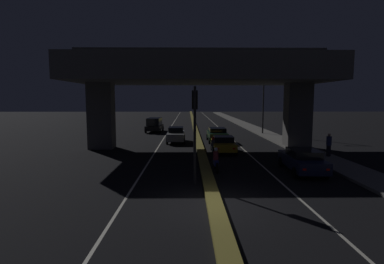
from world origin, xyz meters
TOP-DOWN VIEW (x-y plane):
  - ground_plane at (0.00, 0.00)m, footprint 200.00×200.00m
  - lane_line_left_inner at (-3.79, 35.00)m, footprint 0.12×126.00m
  - lane_line_right_inner at (3.79, 35.00)m, footprint 0.12×126.00m
  - median_divider at (0.00, 35.00)m, footprint 0.65×126.00m
  - sidewalk_right at (8.76, 28.00)m, footprint 2.42×126.00m
  - elevated_overpass at (0.00, 14.95)m, footprint 21.94×9.27m
  - traffic_light_left_of_median at (-0.72, 3.51)m, footprint 0.30×0.49m
  - street_lamp at (8.00, 25.52)m, footprint 2.14×0.32m
  - car_dark_blue_lead at (5.74, 5.89)m, footprint 2.06×4.60m
  - car_taxi_yellow_second at (1.82, 12.60)m, footprint 1.97×4.07m
  - car_dark_green_third at (1.94, 19.08)m, footprint 2.02×4.51m
  - car_silver_lead_oncoming at (-2.28, 18.70)m, footprint 1.82×4.17m
  - car_black_second_oncoming at (-5.57, 28.64)m, footprint 2.22×4.57m
  - motorcycle_blue_filtering_near at (0.62, 6.22)m, footprint 0.33×1.85m
  - motorcycle_white_filtering_mid at (0.92, 11.78)m, footprint 0.33×1.85m
  - pedestrian_on_sidewalk at (9.30, 10.10)m, footprint 0.37×0.37m

SIDE VIEW (x-z plane):
  - ground_plane at x=0.00m, z-range 0.00..0.00m
  - lane_line_left_inner at x=-3.79m, z-range 0.00..0.00m
  - lane_line_right_inner at x=3.79m, z-range 0.00..0.00m
  - sidewalk_right at x=8.76m, z-range 0.00..0.16m
  - median_divider at x=0.00m, z-range 0.00..0.21m
  - motorcycle_white_filtering_mid at x=0.92m, z-range -0.10..1.30m
  - motorcycle_blue_filtering_near at x=0.62m, z-range -0.11..1.33m
  - car_taxi_yellow_second at x=1.82m, z-range 0.03..1.39m
  - car_dark_blue_lead at x=5.74m, z-range 0.03..1.43m
  - car_dark_green_third at x=1.94m, z-range 0.04..1.51m
  - car_silver_lead_oncoming at x=-2.28m, z-range 0.02..1.57m
  - pedestrian_on_sidewalk at x=9.30m, z-range 0.15..1.84m
  - car_black_second_oncoming at x=-5.57m, z-range 0.05..1.96m
  - traffic_light_left_of_median at x=-0.72m, z-range 0.90..5.87m
  - street_lamp at x=8.00m, z-range 0.73..9.10m
  - elevated_overpass at x=0.00m, z-range 2.14..10.92m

